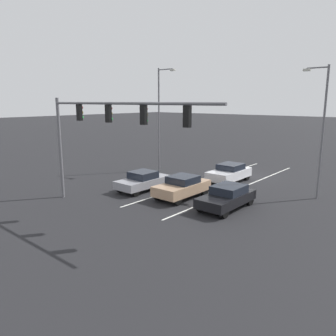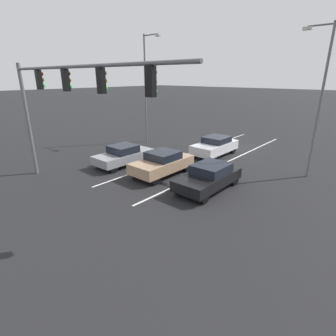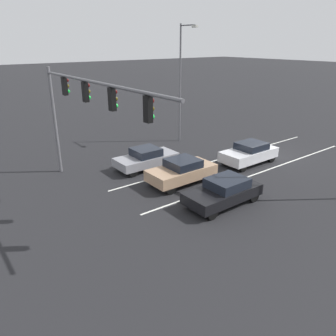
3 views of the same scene
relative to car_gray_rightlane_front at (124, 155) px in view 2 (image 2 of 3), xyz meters
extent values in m
plane|color=black|center=(-3.44, -8.75, -0.69)|extent=(240.00, 240.00, 0.00)
cube|color=silver|center=(-5.12, -5.49, -0.69)|extent=(0.12, 18.51, 0.01)
cube|color=silver|center=(-1.76, -5.49, -0.69)|extent=(0.12, 18.51, 0.01)
cube|color=gray|center=(0.00, 0.00, -0.11)|extent=(1.82, 4.15, 0.56)
cube|color=black|center=(0.00, 0.02, 0.42)|extent=(1.60, 1.69, 0.50)
cube|color=red|center=(-0.64, -2.04, 0.03)|extent=(0.24, 0.06, 0.12)
cube|color=red|center=(0.64, -2.04, 0.03)|extent=(0.24, 0.06, 0.12)
cylinder|color=black|center=(-0.78, 1.52, -0.39)|extent=(0.22, 0.61, 0.61)
cylinder|color=black|center=(0.78, 1.52, -0.39)|extent=(0.22, 0.61, 0.61)
cylinder|color=black|center=(-0.78, -1.53, -0.39)|extent=(0.22, 0.61, 0.61)
cylinder|color=black|center=(0.78, -1.53, -0.39)|extent=(0.22, 0.61, 0.61)
cube|color=black|center=(-6.70, -0.22, -0.09)|extent=(1.83, 4.15, 0.57)
cube|color=black|center=(-6.70, -0.50, 0.43)|extent=(1.61, 1.94, 0.48)
cube|color=red|center=(-7.34, -2.25, 0.05)|extent=(0.24, 0.06, 0.12)
cube|color=red|center=(-6.06, -2.25, 0.05)|extent=(0.24, 0.06, 0.12)
cylinder|color=black|center=(-7.49, 1.29, -0.37)|extent=(0.22, 0.63, 0.63)
cylinder|color=black|center=(-5.91, 1.29, -0.37)|extent=(0.22, 0.63, 0.63)
cylinder|color=black|center=(-7.49, -1.72, -0.37)|extent=(0.22, 0.63, 0.63)
cylinder|color=black|center=(-5.91, -1.72, -0.37)|extent=(0.22, 0.63, 0.63)
cube|color=tan|center=(-3.31, -0.28, -0.03)|extent=(1.90, 4.09, 0.65)
cube|color=black|center=(-3.31, -0.38, 0.53)|extent=(1.67, 1.77, 0.47)
cube|color=red|center=(-3.97, -2.29, 0.13)|extent=(0.24, 0.06, 0.12)
cube|color=red|center=(-2.65, -2.29, 0.13)|extent=(0.24, 0.06, 0.12)
cylinder|color=black|center=(-4.13, 1.18, -0.36)|extent=(0.22, 0.67, 0.67)
cylinder|color=black|center=(-2.49, 1.18, -0.36)|extent=(0.22, 0.67, 0.67)
cylinder|color=black|center=(-4.13, -1.74, -0.36)|extent=(0.22, 0.67, 0.67)
cylinder|color=black|center=(-2.49, -1.74, -0.36)|extent=(0.22, 0.67, 0.67)
cube|color=silver|center=(-3.50, -6.06, -0.04)|extent=(1.87, 4.10, 0.68)
cube|color=black|center=(-3.50, -6.28, 0.52)|extent=(1.65, 1.85, 0.45)
cube|color=red|center=(-4.16, -8.07, 0.13)|extent=(0.24, 0.06, 0.12)
cube|color=red|center=(-2.85, -8.07, 0.13)|extent=(0.24, 0.06, 0.12)
cylinder|color=black|center=(-4.31, -4.56, -0.38)|extent=(0.22, 0.62, 0.62)
cylinder|color=black|center=(-2.70, -4.56, -0.38)|extent=(0.22, 0.62, 0.62)
cylinder|color=black|center=(-4.31, -7.55, -0.38)|extent=(0.22, 0.62, 0.62)
cylinder|color=black|center=(-2.70, -7.55, -0.38)|extent=(0.22, 0.62, 0.62)
cylinder|color=slate|center=(2.80, 4.76, 2.56)|extent=(0.20, 0.20, 6.50)
cylinder|color=slate|center=(-3.31, 4.76, 5.48)|extent=(12.21, 0.14, 0.14)
cube|color=black|center=(-7.49, 4.76, 4.94)|extent=(0.32, 0.22, 0.95)
sphere|color=#4C0C0C|center=(-7.49, 4.60, 5.22)|extent=(0.20, 0.20, 0.20)
sphere|color=#4C420C|center=(-7.49, 4.60, 4.94)|extent=(0.20, 0.20, 0.20)
sphere|color=#19D83F|center=(-7.49, 4.60, 4.65)|extent=(0.20, 0.20, 0.20)
cube|color=black|center=(-4.83, 4.76, 4.94)|extent=(0.32, 0.22, 0.95)
sphere|color=#4C0C0C|center=(-4.83, 4.60, 5.22)|extent=(0.20, 0.20, 0.20)
sphere|color=#4C420C|center=(-4.83, 4.60, 4.94)|extent=(0.20, 0.20, 0.20)
sphere|color=#19D83F|center=(-4.83, 4.60, 4.65)|extent=(0.20, 0.20, 0.20)
cube|color=black|center=(-2.18, 4.76, 4.94)|extent=(0.32, 0.22, 0.95)
sphere|color=#4C0C0C|center=(-2.18, 4.60, 5.22)|extent=(0.20, 0.20, 0.20)
sphere|color=#4C420C|center=(-2.18, 4.60, 4.94)|extent=(0.20, 0.20, 0.20)
sphere|color=#19D83F|center=(-2.18, 4.60, 4.65)|extent=(0.20, 0.20, 0.20)
cube|color=black|center=(0.47, 4.76, 4.94)|extent=(0.32, 0.22, 0.95)
sphere|color=#4C0C0C|center=(0.47, 4.60, 5.22)|extent=(0.20, 0.20, 0.20)
sphere|color=#4C420C|center=(0.47, 4.60, 4.94)|extent=(0.20, 0.20, 0.20)
sphere|color=#19D83F|center=(0.47, 4.60, 4.65)|extent=(0.20, 0.20, 0.20)
cylinder|color=slate|center=(3.63, -5.75, 3.86)|extent=(0.14, 0.14, 9.11)
cylinder|color=slate|center=(2.84, -5.75, 8.27)|extent=(1.59, 0.09, 0.09)
cube|color=beige|center=(2.05, -5.75, 8.17)|extent=(0.44, 0.24, 0.16)
cylinder|color=slate|center=(-10.20, -5.86, 3.55)|extent=(0.14, 0.14, 8.48)
cylinder|color=slate|center=(-9.56, -5.86, 7.64)|extent=(1.29, 0.09, 0.09)
cube|color=beige|center=(-8.92, -5.86, 7.54)|extent=(0.44, 0.24, 0.16)
camera|label=1|loc=(-16.17, 16.25, 5.59)|focal=35.00mm
camera|label=2|loc=(-13.67, 10.98, 5.10)|focal=28.00mm
camera|label=3|loc=(-17.04, 11.12, 7.16)|focal=35.00mm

